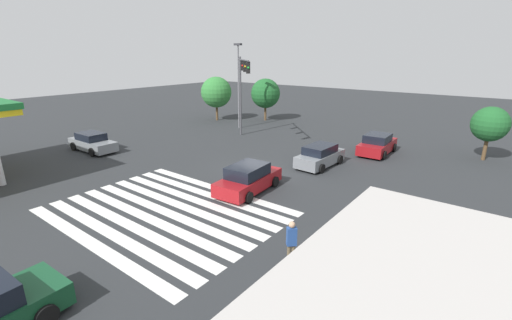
# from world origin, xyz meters

# --- Properties ---
(ground_plane) EXTENTS (113.79, 113.79, 0.00)m
(ground_plane) POSITION_xyz_m (0.00, 0.00, 0.00)
(ground_plane) COLOR #2B2D30
(crosswalk_markings) EXTENTS (11.28, 8.20, 0.01)m
(crosswalk_markings) POSITION_xyz_m (0.00, -7.50, 0.00)
(crosswalk_markings) COLOR silver
(crosswalk_markings) RESTS_ON ground_plane
(traffic_signal_mast) EXTENTS (5.12, 5.12, 7.31)m
(traffic_signal_mast) POSITION_xyz_m (-6.17, 6.17, 5.41)
(traffic_signal_mast) COLOR #47474C
(traffic_signal_mast) RESTS_ON ground_plane
(car_0) EXTENTS (2.14, 4.24, 1.51)m
(car_0) POSITION_xyz_m (2.73, 3.80, 0.72)
(car_0) COLOR gray
(car_0) RESTS_ON ground_plane
(car_1) EXTENTS (2.38, 4.61, 1.57)m
(car_1) POSITION_xyz_m (1.61, -2.83, 0.73)
(car_1) COLOR maroon
(car_1) RESTS_ON ground_plane
(car_3) EXTENTS (4.63, 2.01, 1.49)m
(car_3) POSITION_xyz_m (-13.68, -3.89, 0.70)
(car_3) COLOR gray
(car_3) RESTS_ON ground_plane
(car_4) EXTENTS (4.97, 2.29, 1.50)m
(car_4) POSITION_xyz_m (11.74, -4.67, 0.72)
(car_4) COLOR brown
(car_4) RESTS_ON ground_plane
(car_5) EXTENTS (2.24, 4.45, 1.57)m
(car_5) POSITION_xyz_m (4.85, 9.37, 0.73)
(car_5) COLOR maroon
(car_5) RESTS_ON ground_plane
(pedestrian) EXTENTS (0.41, 0.41, 1.83)m
(pedestrian) POSITION_xyz_m (7.43, -7.59, 1.04)
(pedestrian) COLOR brown
(pedestrian) RESTS_ON ground_plane
(street_light_pole_a) EXTENTS (0.80, 0.36, 8.54)m
(street_light_pole_a) POSITION_xyz_m (-10.00, 10.13, 5.08)
(street_light_pole_a) COLOR slate
(street_light_pole_a) RESTS_ON ground_plane
(tree_corner_a) EXTENTS (2.52, 2.52, 3.97)m
(tree_corner_a) POSITION_xyz_m (11.75, 12.47, 2.70)
(tree_corner_a) COLOR brown
(tree_corner_a) RESTS_ON ground_plane
(tree_corner_b) EXTENTS (3.53, 3.53, 5.05)m
(tree_corner_b) POSITION_xyz_m (-14.98, 11.98, 3.28)
(tree_corner_b) COLOR brown
(tree_corner_b) RESTS_ON ground_plane
(tree_corner_c) EXTENTS (3.38, 3.38, 4.84)m
(tree_corner_c) POSITION_xyz_m (-10.42, 15.43, 3.14)
(tree_corner_c) COLOR brown
(tree_corner_c) RESTS_ON ground_plane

